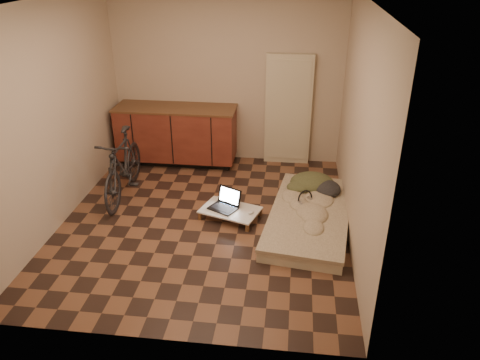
# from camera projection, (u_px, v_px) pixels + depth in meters

# --- Properties ---
(room_shell) EXTENTS (3.50, 4.00, 2.60)m
(room_shell) POSITION_uv_depth(u_px,v_px,m) (201.00, 122.00, 5.29)
(room_shell) COLOR brown
(room_shell) RESTS_ON ground
(cabinets) EXTENTS (1.84, 0.62, 0.91)m
(cabinets) POSITION_uv_depth(u_px,v_px,m) (177.00, 135.00, 7.25)
(cabinets) COLOR black
(cabinets) RESTS_ON ground
(appliance_panel) EXTENTS (0.70, 0.10, 1.70)m
(appliance_panel) POSITION_uv_depth(u_px,v_px,m) (288.00, 110.00, 7.11)
(appliance_panel) COLOR beige
(appliance_panel) RESTS_ON ground
(bicycle) EXTENTS (0.52, 1.57, 1.01)m
(bicycle) POSITION_uv_depth(u_px,v_px,m) (122.00, 162.00, 6.23)
(bicycle) COLOR black
(bicycle) RESTS_ON ground
(futon) EXTENTS (1.19, 2.07, 0.17)m
(futon) POSITION_uv_depth(u_px,v_px,m) (310.00, 217.00, 5.79)
(futon) COLOR beige
(futon) RESTS_ON ground
(clothing_pile) EXTENTS (0.69, 0.60, 0.25)m
(clothing_pile) POSITION_uv_depth(u_px,v_px,m) (316.00, 179.00, 6.26)
(clothing_pile) COLOR #3D4226
(clothing_pile) RESTS_ON futon
(headphones) EXTENTS (0.33, 0.33, 0.16)m
(headphones) POSITION_uv_depth(u_px,v_px,m) (305.00, 198.00, 5.87)
(headphones) COLOR black
(headphones) RESTS_ON futon
(lap_desk) EXTENTS (0.82, 0.66, 0.12)m
(lap_desk) POSITION_uv_depth(u_px,v_px,m) (230.00, 210.00, 5.89)
(lap_desk) COLOR brown
(lap_desk) RESTS_ON ground
(laptop) EXTENTS (0.43, 0.42, 0.23)m
(laptop) POSITION_uv_depth(u_px,v_px,m) (225.00, 204.00, 5.91)
(laptop) COLOR black
(laptop) RESTS_ON lap_desk
(mouse) EXTENTS (0.10, 0.11, 0.03)m
(mouse) POSITION_uv_depth(u_px,v_px,m) (251.00, 212.00, 5.78)
(mouse) COLOR white
(mouse) RESTS_ON lap_desk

